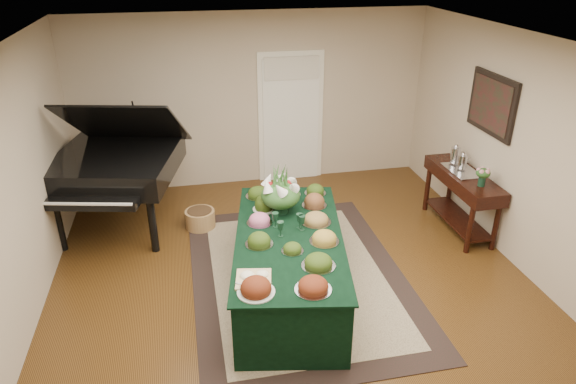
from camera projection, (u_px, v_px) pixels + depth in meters
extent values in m
plane|color=black|center=(293.00, 284.00, 5.94)|extent=(6.00, 6.00, 0.00)
cube|color=black|center=(298.00, 276.00, 6.08)|extent=(2.47, 3.45, 0.01)
cube|color=#BCAD8D|center=(298.00, 276.00, 6.08)|extent=(1.97, 2.96, 0.01)
cube|color=white|center=(291.00, 117.00, 8.22)|extent=(1.05, 0.04, 2.10)
cube|color=white|center=(291.00, 121.00, 8.22)|extent=(0.90, 0.06, 2.00)
cube|color=black|center=(289.00, 266.00, 5.62)|extent=(1.47, 2.49, 0.75)
cube|color=black|center=(289.00, 236.00, 5.45)|extent=(1.54, 2.56, 0.02)
cylinder|color=silver|center=(316.00, 222.00, 5.70)|extent=(0.34, 0.34, 0.01)
ellipsoid|color=olive|center=(316.00, 218.00, 5.69)|extent=(0.28, 0.28, 0.08)
cylinder|color=silver|center=(315.00, 193.00, 6.36)|extent=(0.27, 0.27, 0.01)
ellipsoid|color=#344E14|center=(315.00, 190.00, 6.34)|extent=(0.22, 0.22, 0.08)
cylinder|color=silver|center=(259.00, 244.00, 5.28)|extent=(0.29, 0.29, 0.01)
ellipsoid|color=#344E14|center=(259.00, 240.00, 5.26)|extent=(0.24, 0.24, 0.09)
cylinder|color=#B4BEB4|center=(256.00, 292.00, 4.55)|extent=(0.34, 0.34, 0.01)
ellipsoid|color=maroon|center=(256.00, 287.00, 4.53)|extent=(0.28, 0.28, 0.10)
cylinder|color=silver|center=(324.00, 241.00, 5.33)|extent=(0.31, 0.31, 0.01)
ellipsoid|color=#AD8B32|center=(324.00, 237.00, 5.31)|extent=(0.26, 0.26, 0.08)
cylinder|color=silver|center=(289.00, 195.00, 6.32)|extent=(0.28, 0.28, 0.01)
ellipsoid|color=maroon|center=(289.00, 191.00, 6.30)|extent=(0.23, 0.23, 0.09)
cylinder|color=silver|center=(313.00, 290.00, 4.59)|extent=(0.34, 0.34, 0.01)
ellipsoid|color=maroon|center=(313.00, 285.00, 4.57)|extent=(0.28, 0.28, 0.09)
cylinder|color=#B4BEB4|center=(264.00, 209.00, 5.98)|extent=(0.27, 0.27, 0.01)
ellipsoid|color=#344E14|center=(264.00, 204.00, 5.95)|extent=(0.22, 0.22, 0.13)
cylinder|color=silver|center=(292.00, 251.00, 5.17)|extent=(0.23, 0.23, 0.01)
ellipsoid|color=#344E14|center=(292.00, 248.00, 5.15)|extent=(0.19, 0.19, 0.06)
cylinder|color=silver|center=(260.00, 223.00, 5.69)|extent=(0.29, 0.29, 0.01)
ellipsoid|color=#D26994|center=(259.00, 219.00, 5.66)|extent=(0.23, 0.23, 0.08)
cylinder|color=silver|center=(314.00, 205.00, 6.07)|extent=(0.29, 0.29, 0.01)
ellipsoid|color=brown|center=(314.00, 201.00, 6.04)|extent=(0.24, 0.24, 0.11)
cylinder|color=silver|center=(318.00, 266.00, 4.93)|extent=(0.33, 0.33, 0.01)
ellipsoid|color=#344E14|center=(318.00, 261.00, 4.91)|extent=(0.27, 0.27, 0.08)
cylinder|color=silver|center=(258.00, 196.00, 6.29)|extent=(0.31, 0.31, 0.01)
ellipsoid|color=#344E14|center=(258.00, 193.00, 6.27)|extent=(0.25, 0.25, 0.09)
cube|color=tan|center=(254.00, 279.00, 4.72)|extent=(0.38, 0.38, 0.02)
ellipsoid|color=#EEE9C8|center=(247.00, 273.00, 4.74)|extent=(0.14, 0.14, 0.08)
ellipsoid|color=#EEE9C8|center=(262.00, 271.00, 4.76)|extent=(0.12, 0.12, 0.07)
cube|color=#FFA728|center=(259.00, 281.00, 4.64)|extent=(0.10, 0.08, 0.05)
cylinder|color=#13301F|center=(281.00, 205.00, 5.89)|extent=(0.17, 0.17, 0.17)
ellipsoid|color=#295421|center=(281.00, 195.00, 5.84)|extent=(0.45, 0.45, 0.29)
cylinder|color=black|center=(59.00, 224.00, 6.46)|extent=(0.10, 0.10, 0.76)
cylinder|color=black|center=(153.00, 225.00, 6.44)|extent=(0.10, 0.10, 0.76)
cylinder|color=black|center=(137.00, 180.00, 7.67)|extent=(0.10, 0.10, 0.76)
cube|color=black|center=(116.00, 164.00, 6.80)|extent=(1.85, 1.93, 0.33)
cube|color=black|center=(92.00, 204.00, 6.02)|extent=(1.11, 0.46, 0.10)
cube|color=black|center=(125.00, 124.00, 6.71)|extent=(1.69, 1.48, 0.84)
cylinder|color=olive|center=(200.00, 219.00, 7.09)|extent=(0.41, 0.41, 0.26)
cylinder|color=black|center=(470.00, 230.00, 6.43)|extent=(0.07, 0.07, 0.65)
cylinder|color=black|center=(496.00, 227.00, 6.49)|extent=(0.07, 0.07, 0.65)
cylinder|color=black|center=(427.00, 190.00, 7.49)|extent=(0.07, 0.07, 0.65)
cylinder|color=black|center=(450.00, 187.00, 7.55)|extent=(0.07, 0.07, 0.65)
cube|color=black|center=(464.00, 179.00, 6.81)|extent=(0.45, 1.42, 0.18)
cube|color=black|center=(457.00, 218.00, 7.07)|extent=(0.38, 1.25, 0.03)
cube|color=silver|center=(462.00, 170.00, 6.83)|extent=(0.34, 0.58, 0.02)
cylinder|color=#13301F|center=(482.00, 181.00, 6.39)|extent=(0.09, 0.09, 0.13)
ellipsoid|color=pink|center=(483.00, 172.00, 6.33)|extent=(0.20, 0.20, 0.13)
cube|color=black|center=(492.00, 104.00, 6.41)|extent=(0.04, 0.95, 0.75)
cube|color=#49131A|center=(490.00, 104.00, 6.41)|extent=(0.01, 0.82, 0.62)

